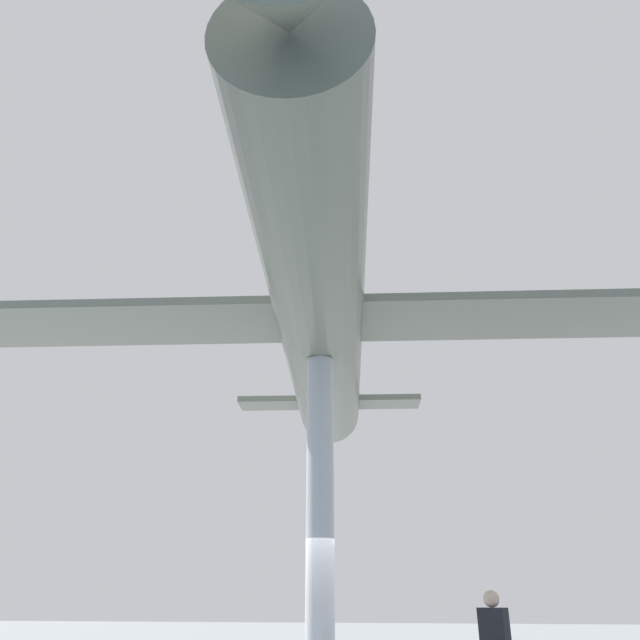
# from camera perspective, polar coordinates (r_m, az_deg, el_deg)

# --- Properties ---
(support_pylon_central) EXTENTS (0.54, 0.54, 6.07)m
(support_pylon_central) POSITION_cam_1_polar(r_m,az_deg,el_deg) (12.40, -0.00, -16.91)
(support_pylon_central) COLOR #B7B7BC
(support_pylon_central) RESTS_ON ground_plane
(suspended_airplane) EXTENTS (17.72, 16.27, 3.18)m
(suspended_airplane) POSITION_cam_1_polar(r_m,az_deg,el_deg) (13.35, -0.03, 0.33)
(suspended_airplane) COLOR slate
(suspended_airplane) RESTS_ON support_pylon_central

